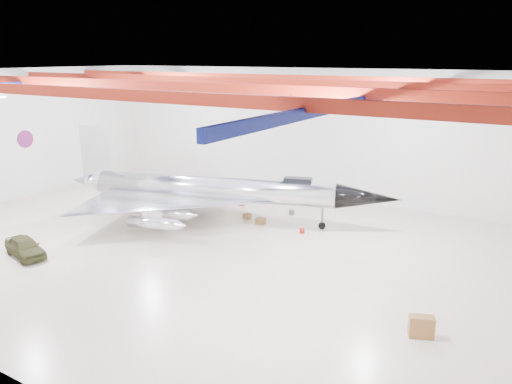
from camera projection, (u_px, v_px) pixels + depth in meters
The scene contains 16 objects.
floor at pixel (196, 243), 32.98m from camera, with size 40.00×40.00×0.00m, color beige.
wall_back at pixel (298, 132), 43.91m from camera, with size 40.00×40.00×0.00m, color silver.
wall_left at pixel (3, 136), 41.50m from camera, with size 30.00×30.00×0.00m, color silver.
ceiling at pixel (190, 73), 30.07m from camera, with size 40.00×40.00×0.00m, color #0A0F38.
ceiling_structure at pixel (190, 84), 30.25m from camera, with size 39.50×29.50×1.08m.
wall_roundel at pixel (25, 139), 43.25m from camera, with size 1.50×1.50×0.10m, color #B21414.
jet_aircraft at pixel (213, 192), 36.91m from camera, with size 24.45×18.07×6.86m.
jeep at pixel (25, 247), 30.67m from camera, with size 1.47×3.66×1.25m, color #3D3C1E.
desk at pixel (421, 327), 21.91m from camera, with size 1.08×0.54×0.99m, color brown.
crate_ply at pixel (168, 211), 39.05m from camera, with size 0.59×0.48×0.42m, color olive.
toolbox_red at pixel (241, 203), 41.35m from camera, with size 0.43×0.34×0.30m, color maroon.
parts_bin at pixel (260, 221), 36.73m from camera, with size 0.65×0.52×0.45m, color olive.
crate_small at pixel (173, 194), 44.28m from camera, with size 0.43×0.35×0.30m, color #59595B.
tool_chest at pixel (302, 231), 34.84m from camera, with size 0.36×0.36×0.33m, color maroon.
oil_barrel at pixel (247, 216), 37.94m from camera, with size 0.56×0.45×0.39m, color olive.
spares_box at pixel (292, 212), 38.85m from camera, with size 0.44×0.44×0.40m, color #59595B.
Camera 1 is at (19.41, -24.39, 12.01)m, focal length 35.00 mm.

